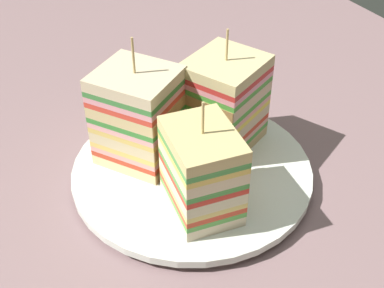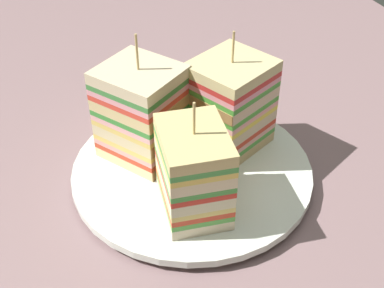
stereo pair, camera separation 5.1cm
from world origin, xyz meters
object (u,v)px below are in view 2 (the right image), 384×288
at_px(sandwich_wedge_2, 142,113).
at_px(chip_pile, 203,147).
at_px(plate, 192,171).
at_px(sandwich_wedge_0, 194,172).
at_px(sandwich_wedge_1, 230,105).

bearing_deg(sandwich_wedge_2, chip_pile, 23.20).
distance_m(plate, chip_pile, 0.03).
relative_size(sandwich_wedge_0, sandwich_wedge_2, 0.86).
bearing_deg(sandwich_wedge_1, plate, -0.34).
bearing_deg(chip_pile, plate, 119.82).
height_order(sandwich_wedge_0, sandwich_wedge_1, sandwich_wedge_1).
height_order(plate, sandwich_wedge_0, sandwich_wedge_0).
distance_m(plate, sandwich_wedge_0, 0.08).
distance_m(plate, sandwich_wedge_2, 0.08).
xyz_separation_m(plate, sandwich_wedge_2, (0.04, 0.04, 0.06)).
xyz_separation_m(sandwich_wedge_0, sandwich_wedge_2, (0.10, 0.02, 0.01)).
bearing_deg(sandwich_wedge_1, sandwich_wedge_2, -36.88).
xyz_separation_m(plate, sandwich_wedge_0, (-0.05, 0.02, 0.05)).
height_order(sandwich_wedge_1, chip_pile, sandwich_wedge_1).
relative_size(sandwich_wedge_1, chip_pile, 1.72).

